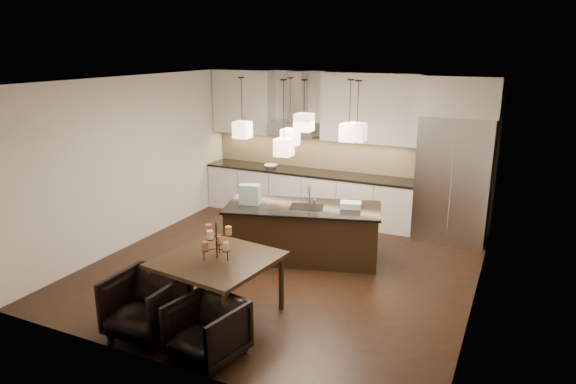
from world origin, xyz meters
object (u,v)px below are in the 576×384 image
at_px(refrigerator, 454,179).
at_px(armchair_right, 207,330).
at_px(island_body, 303,233).
at_px(dining_table, 218,287).
at_px(armchair_left, 146,305).

bearing_deg(refrigerator, armchair_right, -110.64).
xyz_separation_m(island_body, dining_table, (-0.22, -2.11, -0.02)).
bearing_deg(refrigerator, dining_table, -118.79).
distance_m(refrigerator, armchair_right, 5.21).
height_order(island_body, dining_table, island_body).
xyz_separation_m(refrigerator, armchair_left, (-2.73, -4.71, -0.71)).
xyz_separation_m(refrigerator, dining_table, (-2.20, -4.00, -0.69)).
relative_size(refrigerator, armchair_right, 2.97).
height_order(refrigerator, dining_table, refrigerator).
bearing_deg(island_body, armchair_left, -120.81).
bearing_deg(island_body, armchair_right, -102.80).
distance_m(refrigerator, armchair_left, 5.49).
height_order(armchair_left, armchair_right, armchair_left).
height_order(refrigerator, island_body, refrigerator).
xyz_separation_m(refrigerator, armchair_right, (-1.82, -4.82, -0.75)).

